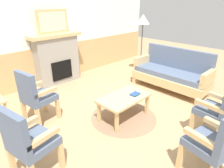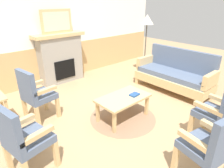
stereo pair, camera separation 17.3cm
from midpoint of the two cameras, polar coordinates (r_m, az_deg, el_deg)
ground_plane at (r=3.81m, az=4.91°, el=-9.19°), size 14.00×14.00×0.00m
wall_back at (r=5.36m, az=-15.91°, el=14.71°), size 7.20×0.14×2.70m
fireplace at (r=5.28m, az=-13.87°, el=7.45°), size 1.30×0.44×1.28m
framed_picture at (r=5.11m, az=-14.89°, el=17.25°), size 0.80×0.04×0.56m
couch at (r=4.92m, az=18.71°, el=2.56°), size 0.70×1.80×0.98m
coffee_table at (r=3.55m, az=4.67°, el=-4.58°), size 0.96×0.56×0.44m
round_rug at (r=3.75m, az=4.48°, el=-9.74°), size 1.23×1.23×0.01m
book_on_table at (r=3.60m, az=7.94°, el=-3.10°), size 0.19×0.14×0.03m
armchair_near_fireplace at (r=2.61m, az=-22.89°, el=-14.18°), size 0.56×0.56×0.98m
armchair_by_window_left at (r=3.66m, az=-20.23°, el=-2.51°), size 0.54×0.54×0.98m
armchair_front_left at (r=3.35m, az=30.22°, el=-6.88°), size 0.53×0.53×0.98m
armchair_front_center at (r=2.61m, az=28.77°, el=-15.37°), size 0.57×0.57×0.98m
floor_lamp_by_couch at (r=5.62m, az=11.07°, el=16.96°), size 0.36×0.36×1.68m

